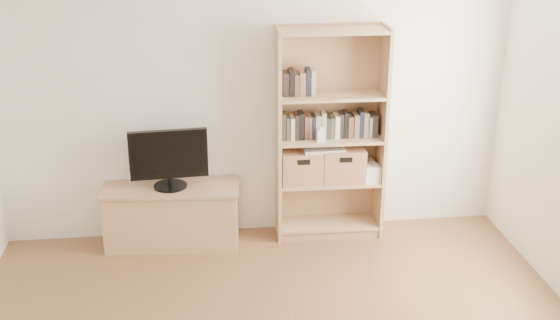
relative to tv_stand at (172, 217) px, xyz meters
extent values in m
cube|color=white|center=(0.76, 0.22, 1.04)|extent=(4.50, 0.02, 2.60)
cube|color=tan|center=(0.00, 0.00, 0.00)|extent=(1.19, 0.53, 0.53)
cube|color=tan|center=(1.42, 0.05, 0.69)|extent=(0.96, 0.36, 1.91)
cube|color=black|center=(0.00, 0.00, 0.55)|extent=(0.67, 0.10, 0.53)
cube|color=#322F29|center=(1.42, 0.07, 0.78)|extent=(0.79, 0.21, 0.21)
cube|color=#322F29|center=(1.21, 0.07, 1.17)|extent=(0.41, 0.17, 0.21)
cube|color=white|center=(1.31, -0.06, 0.73)|extent=(0.06, 0.04, 0.11)
cube|color=#9A6A45|center=(1.16, 0.05, 0.42)|extent=(0.37, 0.31, 0.30)
cube|color=#9A6A45|center=(1.53, 0.04, 0.42)|extent=(0.38, 0.32, 0.31)
cube|color=silver|center=(1.35, 0.03, 0.58)|extent=(0.37, 0.26, 0.03)
cube|color=beige|center=(1.75, 0.03, 0.33)|extent=(0.22, 0.30, 0.13)
camera|label=1|loc=(0.28, -5.68, 2.73)|focal=45.00mm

